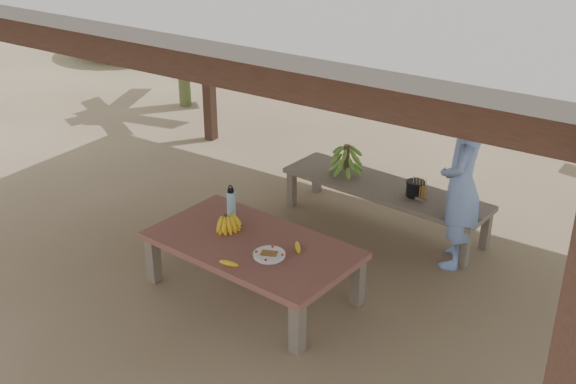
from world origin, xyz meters
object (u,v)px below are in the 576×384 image
Objects in this scene: plate at (269,255)px; water_flask at (231,202)px; work_table at (252,249)px; ripe_banana_bunch at (226,221)px; cooking_pot at (415,189)px; bench at (384,191)px; woman at (462,184)px.

water_flask is (-0.73, 0.44, 0.11)m from plate.
ripe_banana_bunch is (-0.34, 0.07, 0.14)m from work_table.
plate is (0.26, -0.12, 0.08)m from work_table.
water_flask reaches higher than cooking_pot.
plate reaches higher than bench.
bench is (0.39, 1.76, -0.04)m from work_table.
cooking_pot is (1.20, 1.40, -0.10)m from water_flask.
ripe_banana_bunch is 2.15m from woman.
ripe_banana_bunch reaches higher than bench.
bench is 1.69m from water_flask.
cooking_pot is 0.11× the size of woman.
plate is 1.54× the size of cooking_pot.
work_table is 0.59m from water_flask.
cooking_pot is at bearing 75.63° from plate.
woman is (0.90, -0.29, 0.42)m from bench.
woman reaches higher than work_table.
ripe_banana_bunch is 0.64m from plate.
woman is at bearing -24.44° from cooking_pot.
bench is 0.37m from cooking_pot.
woman is at bearing 57.37° from plate.
woman reaches higher than ripe_banana_bunch.
ripe_banana_bunch reaches higher than plate.
work_table is at bearing -113.13° from cooking_pot.
cooking_pot is (1.07, 1.64, -0.05)m from ripe_banana_bunch.
work_table is at bearing -34.00° from water_flask.
cooking_pot is at bearing 56.89° from ripe_banana_bunch.
ripe_banana_bunch is at bearing -107.93° from bench.
plate is at bearing -45.44° from woman.
water_flask is 0.18× the size of woman.
woman is at bearing 40.76° from ripe_banana_bunch.
cooking_pot is (0.35, -0.04, 0.13)m from bench.
work_table is 0.38m from ripe_banana_bunch.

